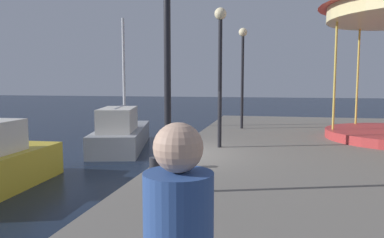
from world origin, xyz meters
name	(u,v)px	position (x,y,z in m)	size (l,w,h in m)	color
ground_plane	(170,181)	(0.00, 0.00, 0.00)	(120.00, 120.00, 0.00)	black
sailboat_grey	(121,133)	(-3.39, 4.51, 0.66)	(3.13, 5.96, 5.57)	gray
lamp_post_near_edge	(167,36)	(0.97, -3.59, 3.57)	(0.36, 0.36, 4.01)	black
lamp_post_mid_promenade	(220,52)	(1.24, 1.20, 3.66)	(0.36, 0.36, 4.17)	black
lamp_post_far_end	(243,60)	(1.54, 5.98, 3.72)	(0.36, 0.36, 4.26)	black
bollard_south	(177,159)	(0.64, -1.67, 1.00)	(0.24, 0.24, 0.40)	#2D2D33
bollard_north	(155,167)	(0.38, -2.53, 1.00)	(0.24, 0.24, 0.40)	#2D2D33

